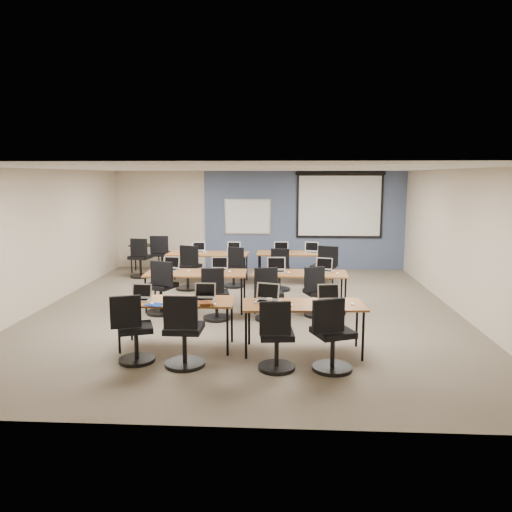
# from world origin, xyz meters

# --- Properties ---
(floor) EXTENTS (8.00, 9.00, 0.02)m
(floor) POSITION_xyz_m (0.00, 0.00, 0.00)
(floor) COLOR #6B6354
(floor) RESTS_ON ground
(ceiling) EXTENTS (8.00, 9.00, 0.02)m
(ceiling) POSITION_xyz_m (0.00, 0.00, 2.70)
(ceiling) COLOR white
(ceiling) RESTS_ON ground
(wall_back) EXTENTS (8.00, 0.04, 2.70)m
(wall_back) POSITION_xyz_m (0.00, 4.50, 1.35)
(wall_back) COLOR beige
(wall_back) RESTS_ON ground
(wall_front) EXTENTS (8.00, 0.04, 2.70)m
(wall_front) POSITION_xyz_m (0.00, -4.50, 1.35)
(wall_front) COLOR beige
(wall_front) RESTS_ON ground
(wall_left) EXTENTS (0.04, 9.00, 2.70)m
(wall_left) POSITION_xyz_m (-4.00, 0.00, 1.35)
(wall_left) COLOR beige
(wall_left) RESTS_ON ground
(wall_right) EXTENTS (0.04, 9.00, 2.70)m
(wall_right) POSITION_xyz_m (4.00, 0.00, 1.35)
(wall_right) COLOR beige
(wall_right) RESTS_ON ground
(blue_accent_panel) EXTENTS (5.50, 0.04, 2.70)m
(blue_accent_panel) POSITION_xyz_m (1.25, 4.47, 1.35)
(blue_accent_panel) COLOR #3D5977
(blue_accent_panel) RESTS_ON wall_back
(whiteboard) EXTENTS (1.28, 0.03, 0.98)m
(whiteboard) POSITION_xyz_m (-0.30, 4.43, 1.45)
(whiteboard) COLOR silver
(whiteboard) RESTS_ON wall_back
(projector_screen) EXTENTS (2.40, 0.10, 1.82)m
(projector_screen) POSITION_xyz_m (2.20, 4.41, 1.89)
(projector_screen) COLOR black
(projector_screen) RESTS_ON wall_back
(training_table_front_left) EXTENTS (1.70, 0.71, 0.73)m
(training_table_front_left) POSITION_xyz_m (-0.88, -2.13, 0.68)
(training_table_front_left) COLOR #9A5B2D
(training_table_front_left) RESTS_ON floor
(training_table_front_right) EXTENTS (1.75, 0.73, 0.73)m
(training_table_front_right) POSITION_xyz_m (1.00, -2.23, 0.68)
(training_table_front_right) COLOR #9A6F40
(training_table_front_right) RESTS_ON floor
(training_table_mid_left) EXTENTS (1.93, 0.80, 0.73)m
(training_table_mid_left) POSITION_xyz_m (-0.98, 0.07, 0.69)
(training_table_mid_left) COLOR #A17044
(training_table_mid_left) RESTS_ON floor
(training_table_mid_right) EXTENTS (1.80, 0.75, 0.73)m
(training_table_mid_right) POSITION_xyz_m (1.01, 0.14, 0.69)
(training_table_mid_right) COLOR olive
(training_table_mid_right) RESTS_ON floor
(training_table_back_left) EXTENTS (1.93, 0.81, 0.73)m
(training_table_back_left) POSITION_xyz_m (-1.12, 2.49, 0.69)
(training_table_back_left) COLOR olive
(training_table_back_left) RESTS_ON floor
(training_table_back_right) EXTENTS (1.86, 0.78, 0.73)m
(training_table_back_right) POSITION_xyz_m (0.99, 2.67, 0.69)
(training_table_back_right) COLOR #A76C47
(training_table_back_right) RESTS_ON floor
(laptop_0) EXTENTS (0.30, 0.26, 0.23)m
(laptop_0) POSITION_xyz_m (-1.43, -2.13, 0.79)
(laptop_0) COLOR #AAAAAA
(laptop_0) RESTS_ON training_table_front_left
(mouse_0) EXTENTS (0.06, 0.09, 0.03)m
(mouse_0) POSITION_xyz_m (-1.19, -2.37, 0.74)
(mouse_0) COLOR white
(mouse_0) RESTS_ON training_table_front_left
(task_chair_0) EXTENTS (0.52, 0.50, 0.99)m
(task_chair_0) POSITION_xyz_m (-1.35, -2.79, 0.41)
(task_chair_0) COLOR black
(task_chair_0) RESTS_ON floor
(laptop_1) EXTENTS (0.32, 0.27, 0.24)m
(laptop_1) POSITION_xyz_m (-0.47, -2.06, 0.79)
(laptop_1) COLOR #A5A6AB
(laptop_1) RESTS_ON training_table_front_left
(mouse_1) EXTENTS (0.08, 0.10, 0.03)m
(mouse_1) POSITION_xyz_m (-0.28, -2.37, 0.74)
(mouse_1) COLOR white
(mouse_1) RESTS_ON training_table_front_left
(task_chair_1) EXTENTS (0.55, 0.55, 1.03)m
(task_chair_1) POSITION_xyz_m (-0.63, -2.90, 0.43)
(task_chair_1) COLOR black
(task_chair_1) RESTS_ON floor
(laptop_2) EXTENTS (0.35, 0.30, 0.27)m
(laptop_2) POSITION_xyz_m (0.47, -2.14, 0.80)
(laptop_2) COLOR #A6A6AB
(laptop_2) RESTS_ON training_table_front_right
(mouse_2) EXTENTS (0.07, 0.10, 0.03)m
(mouse_2) POSITION_xyz_m (0.81, -2.35, 0.74)
(mouse_2) COLOR white
(mouse_2) RESTS_ON training_table_front_right
(task_chair_2) EXTENTS (0.50, 0.50, 0.98)m
(task_chair_2) POSITION_xyz_m (0.62, -2.95, 0.40)
(task_chair_2) COLOR black
(task_chair_2) RESTS_ON floor
(laptop_3) EXTENTS (0.33, 0.28, 0.25)m
(laptop_3) POSITION_xyz_m (1.38, -2.08, 0.79)
(laptop_3) COLOR #B2B2BC
(laptop_3) RESTS_ON training_table_front_right
(mouse_3) EXTENTS (0.07, 0.10, 0.03)m
(mouse_3) POSITION_xyz_m (1.70, -2.24, 0.74)
(mouse_3) COLOR white
(mouse_3) RESTS_ON training_table_front_right
(task_chair_3) EXTENTS (0.57, 0.54, 1.02)m
(task_chair_3) POSITION_xyz_m (1.35, -2.93, 0.42)
(task_chair_3) COLOR black
(task_chair_3) RESTS_ON floor
(laptop_4) EXTENTS (0.33, 0.28, 0.25)m
(laptop_4) POSITION_xyz_m (-1.53, 0.32, 0.79)
(laptop_4) COLOR #ABACB4
(laptop_4) RESTS_ON training_table_mid_left
(mouse_4) EXTENTS (0.07, 0.10, 0.04)m
(mouse_4) POSITION_xyz_m (-1.13, 0.12, 0.74)
(mouse_4) COLOR white
(mouse_4) RESTS_ON training_table_mid_left
(task_chair_4) EXTENTS (0.58, 0.56, 1.03)m
(task_chair_4) POSITION_xyz_m (-1.57, -0.33, 0.43)
(task_chair_4) COLOR black
(task_chair_4) RESTS_ON floor
(laptop_5) EXTENTS (0.32, 0.27, 0.25)m
(laptop_5) POSITION_xyz_m (-0.57, 0.35, 0.79)
(laptop_5) COLOR #B6B5BB
(laptop_5) RESTS_ON training_table_mid_left
(mouse_5) EXTENTS (0.09, 0.12, 0.04)m
(mouse_5) POSITION_xyz_m (-0.33, 0.10, 0.74)
(mouse_5) COLOR white
(mouse_5) RESTS_ON training_table_mid_left
(task_chair_5) EXTENTS (0.49, 0.49, 0.97)m
(task_chair_5) POSITION_xyz_m (-0.50, -0.66, 0.40)
(task_chair_5) COLOR black
(task_chair_5) RESTS_ON floor
(laptop_6) EXTENTS (0.36, 0.31, 0.27)m
(laptop_6) POSITION_xyz_m (0.56, 0.23, 0.80)
(laptop_6) COLOR silver
(laptop_6) RESTS_ON training_table_mid_right
(mouse_6) EXTENTS (0.08, 0.11, 0.03)m
(mouse_6) POSITION_xyz_m (0.80, 0.09, 0.74)
(mouse_6) COLOR white
(mouse_6) RESTS_ON training_table_mid_right
(task_chair_6) EXTENTS (0.51, 0.50, 0.99)m
(task_chair_6) POSITION_xyz_m (0.44, -0.62, 0.41)
(task_chair_6) COLOR black
(task_chair_6) RESTS_ON floor
(laptop_7) EXTENTS (0.33, 0.28, 0.25)m
(laptop_7) POSITION_xyz_m (1.50, 0.34, 0.79)
(laptop_7) COLOR #B7B7B7
(laptop_7) RESTS_ON training_table_mid_right
(mouse_7) EXTENTS (0.08, 0.10, 0.03)m
(mouse_7) POSITION_xyz_m (1.72, 0.06, 0.74)
(mouse_7) COLOR white
(mouse_7) RESTS_ON training_table_mid_right
(task_chair_7) EXTENTS (0.49, 0.47, 0.95)m
(task_chair_7) POSITION_xyz_m (1.31, -0.33, 0.39)
(task_chair_7) COLOR black
(task_chair_7) RESTS_ON floor
(laptop_8) EXTENTS (0.31, 0.26, 0.24)m
(laptop_8) POSITION_xyz_m (-1.39, 2.67, 0.79)
(laptop_8) COLOR #A9A9B6
(laptop_8) RESTS_ON training_table_back_left
(mouse_8) EXTENTS (0.09, 0.12, 0.04)m
(mouse_8) POSITION_xyz_m (-1.19, 2.58, 0.74)
(mouse_8) COLOR white
(mouse_8) RESTS_ON training_table_back_left
(task_chair_8) EXTENTS (0.59, 0.56, 1.03)m
(task_chair_8) POSITION_xyz_m (-1.46, 1.73, 0.43)
(task_chair_8) COLOR black
(task_chair_8) RESTS_ON floor
(laptop_9) EXTENTS (0.33, 0.28, 0.25)m
(laptop_9) POSITION_xyz_m (-0.52, 2.66, 0.79)
(laptop_9) COLOR silver
(laptop_9) RESTS_ON training_table_back_left
(mouse_9) EXTENTS (0.06, 0.09, 0.03)m
(mouse_9) POSITION_xyz_m (-0.35, 2.51, 0.74)
(mouse_9) COLOR white
(mouse_9) RESTS_ON training_table_back_left
(task_chair_9) EXTENTS (0.51, 0.48, 0.96)m
(task_chair_9) POSITION_xyz_m (-0.44, 2.02, 0.39)
(task_chair_9) COLOR black
(task_chair_9) RESTS_ON floor
(laptop_10) EXTENTS (0.35, 0.30, 0.26)m
(laptop_10) POSITION_xyz_m (0.64, 2.63, 0.79)
(laptop_10) COLOR #BABABA
(laptop_10) RESTS_ON training_table_back_right
(mouse_10) EXTENTS (0.06, 0.10, 0.03)m
(mouse_10) POSITION_xyz_m (0.73, 2.57, 0.74)
(mouse_10) COLOR white
(mouse_10) RESTS_ON training_table_back_right
(task_chair_10) EXTENTS (0.50, 0.50, 0.98)m
(task_chair_10) POSITION_xyz_m (0.61, 1.74, 0.40)
(task_chair_10) COLOR black
(task_chair_10) RESTS_ON floor
(laptop_11) EXTENTS (0.33, 0.28, 0.25)m
(laptop_11) POSITION_xyz_m (1.38, 2.71, 0.79)
(laptop_11) COLOR #B0B0B0
(laptop_11) RESTS_ON training_table_back_right
(mouse_11) EXTENTS (0.09, 0.11, 0.03)m
(mouse_11) POSITION_xyz_m (1.57, 2.53, 0.74)
(mouse_11) COLOR white
(mouse_11) RESTS_ON training_table_back_right
(task_chair_11) EXTENTS (0.59, 0.56, 1.03)m
(task_chair_11) POSITION_xyz_m (1.62, 1.85, 0.43)
(task_chair_11) COLOR black
(task_chair_11) RESTS_ON floor
(blue_mousepad) EXTENTS (0.30, 0.27, 0.01)m
(blue_mousepad) POSITION_xyz_m (-1.14, -2.40, 0.73)
(blue_mousepad) COLOR navy
(blue_mousepad) RESTS_ON training_table_front_left
(snack_bowl) EXTENTS (0.28, 0.28, 0.05)m
(snack_bowl) POSITION_xyz_m (-0.41, -2.40, 0.76)
(snack_bowl) COLOR brown
(snack_bowl) RESTS_ON training_table_front_left
(snack_plate) EXTENTS (0.22, 0.22, 0.01)m
(snack_plate) POSITION_xyz_m (0.65, -2.27, 0.74)
(snack_plate) COLOR white
(snack_plate) RESTS_ON training_table_front_right
(coffee_cup) EXTENTS (0.09, 0.09, 0.07)m
(coffee_cup) POSITION_xyz_m (0.51, -2.27, 0.78)
(coffee_cup) COLOR silver
(coffee_cup) RESTS_ON snack_plate
(utility_table) EXTENTS (0.86, 0.48, 0.75)m
(utility_table) POSITION_xyz_m (-2.98, 3.78, 0.65)
(utility_table) COLOR #2E220F
(utility_table) RESTS_ON floor
(spare_chair_a) EXTENTS (0.57, 0.57, 1.05)m
(spare_chair_a) POSITION_xyz_m (-2.49, 3.42, 0.44)
(spare_chair_a) COLOR black
(spare_chair_a) RESTS_ON floor
(spare_chair_b) EXTENTS (0.54, 0.54, 1.02)m
(spare_chair_b) POSITION_xyz_m (-2.95, 3.03, 0.42)
(spare_chair_b) COLOR black
(spare_chair_b) RESTS_ON floor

